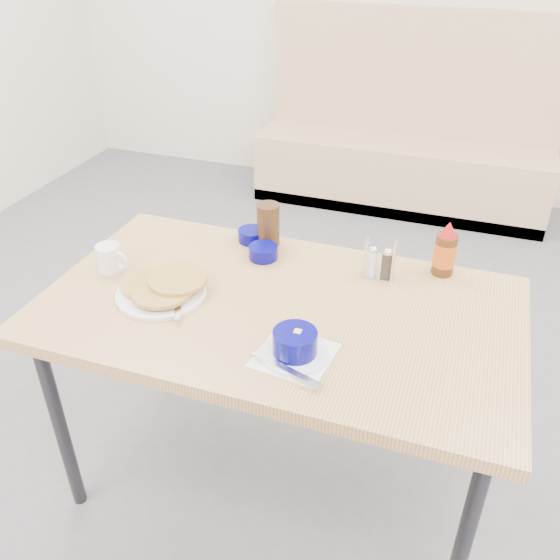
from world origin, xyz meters
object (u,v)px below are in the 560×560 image
(booth_bench, at_px, (403,151))
(grits_setting, at_px, (295,346))
(condiment_caddy, at_px, (379,264))
(creamer_bowl, at_px, (252,235))
(butter_bowl, at_px, (263,252))
(pancake_plate, at_px, (162,289))
(coffee_mug, at_px, (110,258))
(amber_tumbler, at_px, (268,224))
(dining_table, at_px, (278,322))
(syrup_bottle, at_px, (445,252))

(booth_bench, distance_m, grits_setting, 2.78)
(grits_setting, relative_size, condiment_caddy, 1.82)
(grits_setting, height_order, creamer_bowl, grits_setting)
(creamer_bowl, height_order, butter_bowl, same)
(butter_bowl, bearing_deg, pancake_plate, -124.53)
(coffee_mug, distance_m, amber_tumbler, 0.53)
(creamer_bowl, relative_size, amber_tumbler, 0.64)
(pancake_plate, relative_size, coffee_mug, 2.38)
(grits_setting, distance_m, amber_tumbler, 0.61)
(coffee_mug, height_order, butter_bowl, coffee_mug)
(grits_setting, height_order, amber_tumbler, amber_tumbler)
(grits_setting, xyz_separation_m, butter_bowl, (-0.26, 0.45, -0.01))
(grits_setting, relative_size, butter_bowl, 2.29)
(creamer_bowl, xyz_separation_m, butter_bowl, (0.08, -0.10, 0.00))
(booth_bench, bearing_deg, dining_table, -90.00)
(grits_setting, distance_m, syrup_bottle, 0.63)
(butter_bowl, bearing_deg, syrup_bottle, 9.79)
(grits_setting, bearing_deg, condiment_caddy, 74.63)
(coffee_mug, xyz_separation_m, butter_bowl, (0.43, 0.23, -0.02))
(syrup_bottle, bearing_deg, condiment_caddy, -155.97)
(coffee_mug, relative_size, syrup_bottle, 0.62)
(creamer_bowl, bearing_deg, syrup_bottle, 0.00)
(dining_table, height_order, creamer_bowl, creamer_bowl)
(pancake_plate, distance_m, amber_tumbler, 0.45)
(butter_bowl, distance_m, syrup_bottle, 0.58)
(pancake_plate, relative_size, butter_bowl, 2.78)
(dining_table, xyz_separation_m, condiment_caddy, (0.25, 0.26, 0.10))
(dining_table, relative_size, creamer_bowl, 14.78)
(condiment_caddy, bearing_deg, butter_bowl, 178.83)
(butter_bowl, distance_m, amber_tumbler, 0.11)
(grits_setting, distance_m, butter_bowl, 0.52)
(syrup_bottle, bearing_deg, creamer_bowl, 180.00)
(grits_setting, bearing_deg, coffee_mug, 162.56)
(dining_table, height_order, condiment_caddy, condiment_caddy)
(dining_table, xyz_separation_m, butter_bowl, (-0.14, 0.24, 0.08))
(coffee_mug, bearing_deg, condiment_caddy, 16.82)
(coffee_mug, bearing_deg, booth_bench, 77.29)
(booth_bench, relative_size, amber_tumbler, 12.89)
(amber_tumbler, bearing_deg, syrup_bottle, 0.00)
(booth_bench, xyz_separation_m, syrup_bottle, (0.43, -2.19, 0.49))
(syrup_bottle, bearing_deg, amber_tumbler, 180.00)
(booth_bench, xyz_separation_m, condiment_caddy, (0.25, -2.28, 0.45))
(booth_bench, distance_m, dining_table, 2.56)
(booth_bench, distance_m, amber_tumbler, 2.25)
(dining_table, xyz_separation_m, pancake_plate, (-0.35, -0.06, 0.08))
(amber_tumbler, xyz_separation_m, condiment_caddy, (0.40, -0.08, -0.03))
(coffee_mug, relative_size, grits_setting, 0.51)
(amber_tumbler, bearing_deg, creamer_bowl, 180.00)
(coffee_mug, bearing_deg, amber_tumbler, 38.56)
(creamer_bowl, bearing_deg, coffee_mug, -136.90)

